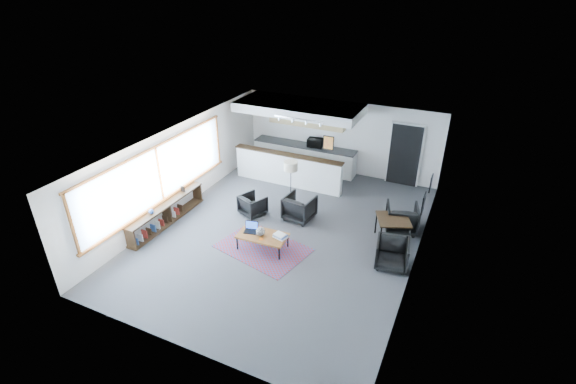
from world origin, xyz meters
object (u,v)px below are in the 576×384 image
at_px(armchair_right, 299,206).
at_px(armchair_left, 253,204).
at_px(coffee_table, 263,236).
at_px(dining_chair_near, 392,254).
at_px(laptop, 251,228).
at_px(ceramic_pot, 260,231).
at_px(floor_lamp, 291,168).
at_px(dining_table, 393,221).
at_px(dining_chair_far, 402,219).
at_px(microwave, 315,142).
at_px(book_stack, 280,236).

bearing_deg(armchair_right, armchair_left, 20.54).
distance_m(coffee_table, dining_chair_near, 3.29).
height_order(laptop, ceramic_pot, laptop).
bearing_deg(ceramic_pot, floor_lamp, 96.32).
relative_size(ceramic_pot, dining_chair_near, 0.35).
height_order(dining_table, dining_chair_far, dining_chair_far).
xyz_separation_m(laptop, dining_table, (3.35, 1.71, 0.15)).
bearing_deg(armchair_left, laptop, 140.42).
distance_m(coffee_table, ceramic_pot, 0.16).
xyz_separation_m(coffee_table, microwave, (-0.57, 5.10, 0.73)).
distance_m(ceramic_pot, dining_chair_near, 3.34).
height_order(laptop, armchair_left, armchair_left).
bearing_deg(laptop, ceramic_pot, -28.77).
relative_size(ceramic_pot, dining_chair_far, 0.32).
height_order(floor_lamp, dining_chair_near, floor_lamp).
relative_size(ceramic_pot, floor_lamp, 0.16).
relative_size(armchair_left, floor_lamp, 0.47).
bearing_deg(coffee_table, armchair_left, 124.12).
relative_size(laptop, dining_table, 0.37).
bearing_deg(ceramic_pot, coffee_table, 34.34).
bearing_deg(dining_table, book_stack, -146.28).
height_order(book_stack, armchair_right, armchair_right).
distance_m(dining_chair_near, microwave, 5.86).
bearing_deg(floor_lamp, armchair_left, -127.57).
xyz_separation_m(book_stack, dining_chair_near, (2.75, 0.59, -0.13)).
xyz_separation_m(laptop, microwave, (-0.21, 5.04, 0.62)).
xyz_separation_m(book_stack, dining_chair_far, (2.64, 2.32, -0.10)).
bearing_deg(dining_chair_far, armchair_left, -2.53).
xyz_separation_m(armchair_left, microwave, (0.52, 3.67, 0.77)).
relative_size(book_stack, dining_table, 0.36).
height_order(laptop, book_stack, laptop).
height_order(laptop, dining_table, dining_table).
distance_m(laptop, microwave, 5.08).
height_order(laptop, dining_chair_near, dining_chair_near).
relative_size(laptop, dining_chair_near, 0.59).
relative_size(armchair_left, dining_table, 0.63).
bearing_deg(dining_chair_far, laptop, 18.39).
bearing_deg(laptop, microwave, 79.11).
relative_size(coffee_table, armchair_left, 1.92).
distance_m(armchair_right, dining_table, 2.72).
bearing_deg(dining_table, floor_lamp, 168.54).
height_order(floor_lamp, microwave, floor_lamp).
height_order(armchair_right, dining_chair_near, armchair_right).
xyz_separation_m(ceramic_pot, dining_chair_near, (3.26, 0.72, -0.20)).
distance_m(armchair_right, dining_chair_far, 2.90).
xyz_separation_m(book_stack, floor_lamp, (-0.78, 2.35, 0.80)).
distance_m(armchair_left, dining_table, 4.10).
distance_m(armchair_right, microwave, 3.50).
relative_size(laptop, floor_lamp, 0.27).
relative_size(coffee_table, floor_lamp, 0.91).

